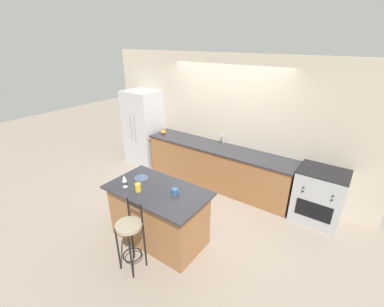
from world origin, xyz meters
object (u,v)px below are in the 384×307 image
(wine_glass, at_px, (124,179))
(pumpkin_decoration, at_px, (163,132))
(refrigerator, at_px, (143,127))
(coffee_mug, at_px, (175,192))
(bar_stool_near, at_px, (130,233))
(tumbler_cup, at_px, (138,187))
(oven_range, at_px, (319,196))
(dinner_plate, at_px, (141,178))

(wine_glass, distance_m, pumpkin_decoration, 2.40)
(refrigerator, xyz_separation_m, coffee_mug, (2.54, -1.90, 0.05))
(bar_stool_near, xyz_separation_m, tumbler_cup, (-0.28, 0.46, 0.37))
(bar_stool_near, bearing_deg, coffee_mug, 73.37)
(oven_range, xyz_separation_m, pumpkin_decoration, (-3.47, -0.06, 0.47))
(refrigerator, distance_m, tumbler_cup, 2.97)
(refrigerator, distance_m, dinner_plate, 2.60)
(dinner_plate, bearing_deg, refrigerator, 134.34)
(coffee_mug, bearing_deg, tumbler_cup, -153.78)
(pumpkin_decoration, bearing_deg, bar_stool_near, -57.48)
(oven_range, distance_m, wine_glass, 3.27)
(bar_stool_near, bearing_deg, oven_range, 54.91)
(coffee_mug, distance_m, tumbler_cup, 0.55)
(refrigerator, distance_m, coffee_mug, 3.17)
(oven_range, height_order, tumbler_cup, tumbler_cup)
(refrigerator, height_order, pumpkin_decoration, refrigerator)
(pumpkin_decoration, bearing_deg, oven_range, 0.93)
(refrigerator, relative_size, bar_stool_near, 1.75)
(bar_stool_near, height_order, pumpkin_decoration, bar_stool_near)
(pumpkin_decoration, bearing_deg, coffee_mug, -45.27)
(pumpkin_decoration, bearing_deg, wine_glass, -62.70)
(refrigerator, bearing_deg, coffee_mug, -36.85)
(bar_stool_near, height_order, wine_glass, wine_glass)
(wine_glass, bearing_deg, tumbler_cup, 6.98)
(dinner_plate, xyz_separation_m, wine_glass, (-0.02, -0.32, 0.13))
(dinner_plate, bearing_deg, tumbler_cup, -51.18)
(dinner_plate, bearing_deg, wine_glass, -92.83)
(oven_range, bearing_deg, refrigerator, -179.86)
(oven_range, distance_m, pumpkin_decoration, 3.50)
(pumpkin_decoration, bearing_deg, tumbler_cup, -57.30)
(oven_range, relative_size, tumbler_cup, 7.78)
(tumbler_cup, relative_size, pumpkin_decoration, 0.97)
(wine_glass, height_order, coffee_mug, wine_glass)
(refrigerator, distance_m, bar_stool_near, 3.51)
(refrigerator, bearing_deg, tumbler_cup, -46.35)
(bar_stool_near, bearing_deg, refrigerator, 131.83)
(tumbler_cup, height_order, pumpkin_decoration, tumbler_cup)
(bar_stool_near, distance_m, pumpkin_decoration, 3.05)
(refrigerator, xyz_separation_m, pumpkin_decoration, (0.70, -0.05, 0.03))
(tumbler_cup, xyz_separation_m, pumpkin_decoration, (-1.35, 2.10, -0.03))
(wine_glass, height_order, tumbler_cup, wine_glass)
(tumbler_cup, bearing_deg, wine_glass, -173.02)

